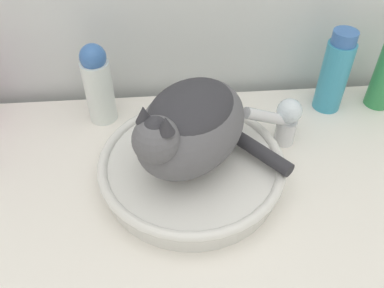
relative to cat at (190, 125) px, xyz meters
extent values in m
cube|color=white|center=(-0.01, 0.01, -0.57)|extent=(1.18, 0.56, 0.85)
cylinder|color=silver|center=(0.00, 0.01, -0.12)|extent=(0.35, 0.35, 0.05)
torus|color=silver|center=(0.00, 0.01, -0.10)|extent=(0.37, 0.37, 0.02)
ellipsoid|color=#56565B|center=(0.00, 0.01, -0.01)|extent=(0.29, 0.30, 0.16)
ellipsoid|color=#2D2D33|center=(0.00, 0.01, 0.03)|extent=(0.22, 0.23, 0.07)
sphere|color=#56565B|center=(-0.06, -0.07, 0.03)|extent=(0.08, 0.08, 0.08)
sphere|color=#2D2D33|center=(-0.06, -0.07, 0.05)|extent=(0.04, 0.04, 0.04)
cone|color=#2D2D33|center=(-0.08, -0.06, 0.08)|extent=(0.03, 0.03, 0.03)
cone|color=#2D2D33|center=(-0.04, -0.08, 0.08)|extent=(0.03, 0.03, 0.03)
cylinder|color=#2D2D33|center=(0.12, 0.02, -0.07)|extent=(0.15, 0.17, 0.03)
cylinder|color=silver|center=(0.22, 0.10, -0.12)|extent=(0.04, 0.04, 0.06)
cylinder|color=silver|center=(0.16, 0.08, -0.05)|extent=(0.12, 0.07, 0.09)
sphere|color=silver|center=(0.22, 0.10, -0.06)|extent=(0.05, 0.05, 0.05)
cylinder|color=silver|center=(-0.19, 0.22, -0.07)|extent=(0.06, 0.06, 0.15)
sphere|color=#3866AD|center=(-0.19, 0.22, 0.02)|extent=(0.06, 0.06, 0.06)
cylinder|color=teal|center=(0.35, 0.22, -0.06)|extent=(0.06, 0.06, 0.17)
cylinder|color=#3866AD|center=(0.35, 0.22, 0.04)|extent=(0.06, 0.06, 0.03)
camera|label=1|loc=(-0.04, -0.55, 0.48)|focal=38.00mm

